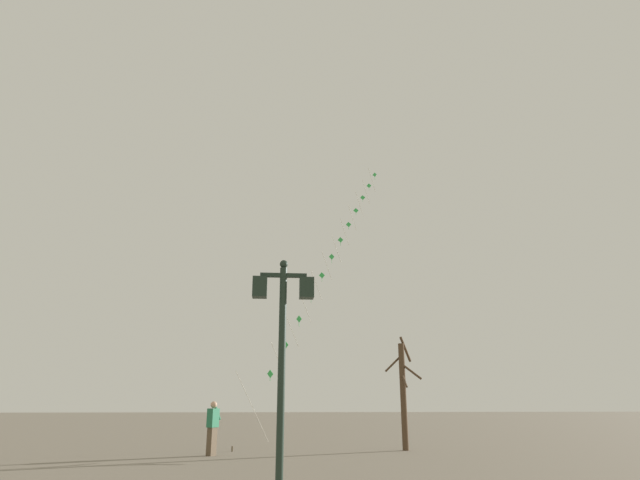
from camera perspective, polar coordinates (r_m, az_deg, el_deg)
name	(u,v)px	position (r m, az deg, el deg)	size (l,w,h in m)	color
ground_plane	(235,445)	(23.06, -9.24, -21.33)	(160.00, 160.00, 0.00)	#756B5B
twin_lantern_lamp_post	(282,327)	(10.13, -4.14, -9.54)	(1.20, 0.28, 4.37)	#1E2D23
kite_train	(329,262)	(28.04, 1.02, -2.38)	(8.33, 13.18, 17.22)	brown
kite_flyer	(213,427)	(18.77, -11.67, -19.38)	(0.45, 0.60, 1.71)	brown
bare_tree	(403,391)	(20.65, 9.12, -16.04)	(1.24, 1.62, 4.12)	#4C3826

